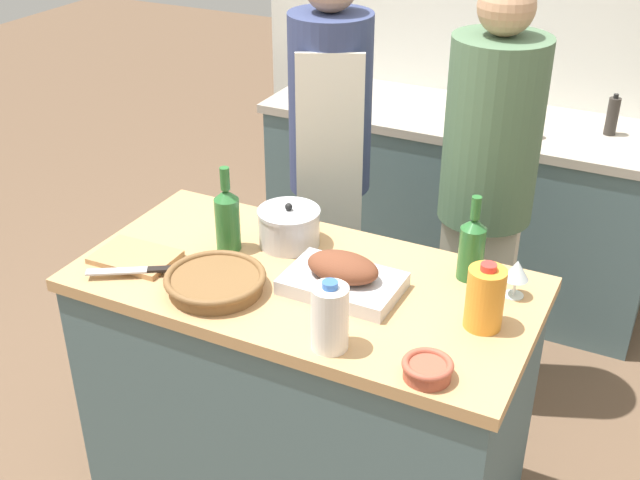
{
  "coord_description": "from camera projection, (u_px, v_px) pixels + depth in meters",
  "views": [
    {
      "loc": [
        0.95,
        -1.8,
        2.16
      ],
      "look_at": [
        0.0,
        0.1,
        0.98
      ],
      "focal_mm": 45.0,
      "sensor_mm": 36.0,
      "label": 1
    }
  ],
  "objects": [
    {
      "name": "mixing_bowl",
      "position": [
        427.0,
        369.0,
        1.97
      ],
      "size": [
        0.13,
        0.13,
        0.05
      ],
      "color": "#A84C38",
      "rests_on": "kitchen_island"
    },
    {
      "name": "wicker_basket",
      "position": [
        215.0,
        281.0,
        2.32
      ],
      "size": [
        0.3,
        0.3,
        0.06
      ],
      "color": "brown",
      "rests_on": "kitchen_island"
    },
    {
      "name": "juice_jug",
      "position": [
        485.0,
        298.0,
        2.14
      ],
      "size": [
        0.1,
        0.1,
        0.19
      ],
      "color": "orange",
      "rests_on": "kitchen_island"
    },
    {
      "name": "back_counter",
      "position": [
        457.0,
        203.0,
        3.85
      ],
      "size": [
        1.84,
        0.6,
        0.89
      ],
      "color": "#4C666B",
      "rests_on": "ground_plane"
    },
    {
      "name": "roasting_pan",
      "position": [
        343.0,
        277.0,
        2.31
      ],
      "size": [
        0.34,
        0.23,
        0.12
      ],
      "color": "#BCBCC1",
      "rests_on": "kitchen_island"
    },
    {
      "name": "cutting_board",
      "position": [
        135.0,
        257.0,
        2.48
      ],
      "size": [
        0.25,
        0.18,
        0.02
      ],
      "color": "#AD7F51",
      "rests_on": "kitchen_island"
    },
    {
      "name": "person_cook_aproned",
      "position": [
        330.0,
        156.0,
        3.1
      ],
      "size": [
        0.33,
        0.35,
        1.68
      ],
      "rotation": [
        0.0,
        0.0,
        0.44
      ],
      "color": "beige",
      "rests_on": "ground_plane"
    },
    {
      "name": "kitchen_island",
      "position": [
        306.0,
        395.0,
        2.61
      ],
      "size": [
        1.38,
        0.7,
        0.9
      ],
      "color": "#4C666B",
      "rests_on": "ground_plane"
    },
    {
      "name": "person_cook_guest",
      "position": [
        487.0,
        186.0,
        2.91
      ],
      "size": [
        0.34,
        0.34,
        1.66
      ],
      "rotation": [
        0.0,
        0.0,
        0.12
      ],
      "color": "beige",
      "rests_on": "ground_plane"
    },
    {
      "name": "wine_bottle_green",
      "position": [
        227.0,
        217.0,
        2.5
      ],
      "size": [
        0.08,
        0.08,
        0.28
      ],
      "color": "#28662D",
      "rests_on": "kitchen_island"
    },
    {
      "name": "condiment_bottle_short",
      "position": [
        612.0,
        116.0,
        3.39
      ],
      "size": [
        0.05,
        0.05,
        0.18
      ],
      "color": "#332D28",
      "rests_on": "back_counter"
    },
    {
      "name": "wine_bottle_dark",
      "position": [
        472.0,
        247.0,
        2.35
      ],
      "size": [
        0.08,
        0.08,
        0.27
      ],
      "color": "#28662D",
      "rests_on": "kitchen_island"
    },
    {
      "name": "back_wall",
      "position": [
        495.0,
        13.0,
        3.72
      ],
      "size": [
        2.34,
        0.1,
        2.55
      ],
      "color": "silver",
      "rests_on": "ground_plane"
    },
    {
      "name": "knife_chef",
      "position": [
        139.0,
        270.0,
        2.39
      ],
      "size": [
        0.26,
        0.18,
        0.01
      ],
      "color": "#B7B7BC",
      "rests_on": "cutting_board"
    },
    {
      "name": "condiment_bottle_tall",
      "position": [
        527.0,
        118.0,
        3.36
      ],
      "size": [
        0.06,
        0.06,
        0.19
      ],
      "color": "maroon",
      "rests_on": "back_counter"
    },
    {
      "name": "wine_glass_left",
      "position": [
        517.0,
        271.0,
        2.27
      ],
      "size": [
        0.07,
        0.07,
        0.12
      ],
      "color": "silver",
      "rests_on": "kitchen_island"
    },
    {
      "name": "stock_pot",
      "position": [
        289.0,
        227.0,
        2.55
      ],
      "size": [
        0.2,
        0.2,
        0.14
      ],
      "color": "#B7B7BC",
      "rests_on": "kitchen_island"
    },
    {
      "name": "milk_jug",
      "position": [
        330.0,
        317.0,
        2.05
      ],
      "size": [
        0.1,
        0.1,
        0.2
      ],
      "color": "white",
      "rests_on": "kitchen_island"
    },
    {
      "name": "condiment_bottle_extra",
      "position": [
        507.0,
        97.0,
        3.57
      ],
      "size": [
        0.05,
        0.05,
        0.2
      ],
      "color": "#332D28",
      "rests_on": "back_counter"
    }
  ]
}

